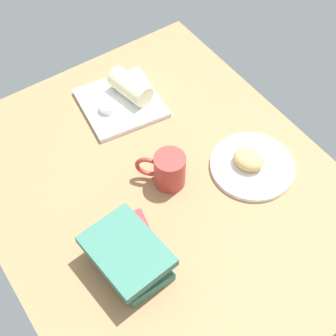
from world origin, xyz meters
TOP-DOWN VIEW (x-y plane):
  - dining_table at (0.00, 0.00)cm, footprint 110.00×90.00cm
  - round_plate at (-9.16, -24.30)cm, footprint 23.30×23.30cm
  - scone_pastry at (-8.21, -23.36)cm, footprint 10.70×9.94cm
  - square_plate at (31.83, -6.89)cm, footprint 25.54×25.54cm
  - sauce_cup at (31.01, -1.83)cm, footprint 4.95×4.95cm
  - breakfast_wrap at (32.48, -10.94)cm, footprint 14.60×9.11cm
  - book_stack at (-14.34, 18.61)cm, footprint 21.70×17.71cm
  - coffee_mug at (0.18, -2.61)cm, footprint 11.61×11.27cm

SIDE VIEW (x-z plane):
  - dining_table at x=0.00cm, z-range 0.00..4.00cm
  - round_plate at x=-9.16cm, z-range 4.00..5.40cm
  - square_plate at x=31.83cm, z-range 4.00..5.60cm
  - sauce_cup at x=31.01cm, z-range 5.69..7.90cm
  - scone_pastry at x=-8.21cm, z-range 5.40..9.80cm
  - book_stack at x=-14.34cm, z-range 4.22..13.23cm
  - breakfast_wrap at x=32.48cm, z-range 5.60..12.32cm
  - coffee_mug at x=0.18cm, z-range 4.11..14.28cm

